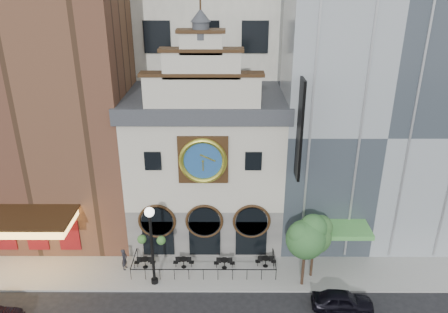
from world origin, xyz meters
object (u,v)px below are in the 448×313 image
Objects in this scene: bistro_0 at (145,262)px; tree_left at (306,236)px; bistro_2 at (224,263)px; car_right at (343,301)px; tree_right at (315,234)px; pedestrian at (124,259)px; bistro_1 at (184,262)px; bistro_3 at (266,261)px; lamppost at (151,238)px.

bistro_0 is 0.29× the size of tree_left.
car_right reaches higher than bistro_2.
car_right is at bearing -66.77° from tree_right.
pedestrian reaches higher than bistro_2.
pedestrian reaches higher than bistro_1.
bistro_2 is at bearing -78.60° from pedestrian.
pedestrian is 13.67m from tree_left.
tree_left is at bearing -130.01° from tree_right.
bistro_3 is (6.25, 0.13, 0.00)m from bistro_1.
lamppost is at bearing -61.10° from bistro_0.
tree_left is (2.51, -2.00, 3.57)m from bistro_3.
lamppost is 1.28× the size of tree_right.
bistro_1 is 1.00× the size of bistro_3.
car_right reaches higher than bistro_0.
lamppost is at bearing -175.47° from tree_right.
bistro_1 is at bearing -76.89° from pedestrian.
tree_left reaches higher than bistro_2.
bistro_3 is 4.67m from tree_right.
bistro_0 is 12.92m from tree_right.
lamppost reaches higher than pedestrian.
bistro_2 and bistro_3 have the same top height.
bistro_1 is 3.10m from bistro_2.
pedestrian is at bearing -179.23° from bistro_2.
bistro_2 is 6.32m from lamppost.
bistro_0 is 1.00× the size of bistro_3.
bistro_2 is 0.39× the size of car_right.
tree_right is at bearing 27.13° from car_right.
bistro_0 is 12.36m from tree_left.
bistro_2 is 0.29× the size of tree_left.
lamppost is at bearing -161.21° from bistro_2.
tree_right reaches higher than bistro_1.
bistro_0 is 1.00× the size of bistro_2.
tree_right reaches higher than bistro_0.
bistro_3 is 0.25× the size of lamppost.
tree_right is (12.50, -0.87, 3.12)m from bistro_0.
bistro_2 is at bearing -175.99° from bistro_3.
car_right is 0.83× the size of tree_right.
bistro_1 is 0.92× the size of pedestrian.
tree_left is (-2.27, 2.42, 3.49)m from car_right.
tree_left is 1.34m from tree_right.
lamppost is at bearing -112.45° from pedestrian.
car_right is (11.02, -4.28, 0.08)m from bistro_1.
pedestrian is at bearing 177.11° from tree_right.
bistro_1 is 0.32× the size of tree_right.
bistro_1 is 6.25m from bistro_3.
tree_right reaches higher than pedestrian.
tree_right is at bearing 9.84° from lamppost.
bistro_3 is 4.80m from tree_left.
tree_left is at bearing -8.94° from bistro_0.
bistro_1 is 1.00× the size of bistro_2.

